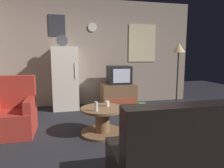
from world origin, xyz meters
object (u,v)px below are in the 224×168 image
at_px(fridge, 66,78).
at_px(wine_glass, 96,106).
at_px(tv_stand, 118,96).
at_px(standing_lamp, 179,53).
at_px(mug_ceramic_white, 107,104).
at_px(crt_tv, 119,75).
at_px(couch, 198,157).
at_px(armchair, 13,114).
at_px(book_stack, 142,105).
at_px(coffee_table, 102,121).

distance_m(fridge, wine_glass, 2.02).
relative_size(fridge, tv_stand, 2.11).
distance_m(standing_lamp, mug_ceramic_white, 2.50).
relative_size(crt_tv, wine_glass, 3.60).
distance_m(fridge, couch, 3.60).
distance_m(standing_lamp, armchair, 3.83).
bearing_deg(wine_glass, couch, -59.32).
xyz_separation_m(fridge, crt_tv, (1.29, -0.18, 0.07)).
distance_m(armchair, couch, 2.86).
height_order(mug_ceramic_white, book_stack, mug_ceramic_white).
distance_m(tv_stand, crt_tv, 0.52).
xyz_separation_m(wine_glass, armchair, (-1.32, 0.51, -0.18)).
distance_m(wine_glass, book_stack, 2.16).
bearing_deg(fridge, crt_tv, -8.11).
height_order(standing_lamp, couch, standing_lamp).
height_order(crt_tv, couch, crt_tv).
distance_m(tv_stand, mug_ceramic_white, 1.64).
distance_m(fridge, crt_tv, 1.30).
bearing_deg(fridge, armchair, -120.98).
bearing_deg(mug_ceramic_white, coffee_table, -139.60).
height_order(coffee_table, book_stack, coffee_table).
xyz_separation_m(fridge, mug_ceramic_white, (0.68, -1.70, -0.26)).
relative_size(fridge, armchair, 1.84).
height_order(fridge, crt_tv, fridge).
height_order(tv_stand, mug_ceramic_white, tv_stand).
relative_size(standing_lamp, book_stack, 7.58).
height_order(fridge, standing_lamp, fridge).
xyz_separation_m(fridge, tv_stand, (1.28, -0.18, -0.45)).
bearing_deg(wine_glass, tv_stand, 65.13).
height_order(crt_tv, standing_lamp, standing_lamp).
bearing_deg(mug_ceramic_white, fridge, 111.82).
height_order(coffee_table, mug_ceramic_white, mug_ceramic_white).
height_order(tv_stand, wine_glass, tv_stand).
bearing_deg(armchair, tv_stand, 30.43).
height_order(mug_ceramic_white, armchair, armchair).
bearing_deg(coffee_table, mug_ceramic_white, 40.40).
xyz_separation_m(tv_stand, couch, (-0.00, -3.15, 0.01)).
bearing_deg(crt_tv, fridge, 171.89).
bearing_deg(book_stack, tv_stand, 162.46).
relative_size(tv_stand, wine_glass, 5.60).
height_order(tv_stand, crt_tv, crt_tv).
bearing_deg(crt_tv, wine_glass, -115.21).
bearing_deg(standing_lamp, couch, -116.81).
bearing_deg(crt_tv, standing_lamp, -12.88).
height_order(wine_glass, mug_ceramic_white, wine_glass).
bearing_deg(mug_ceramic_white, book_stack, 49.28).
bearing_deg(book_stack, mug_ceramic_white, -130.72).
xyz_separation_m(crt_tv, coffee_table, (-0.71, -1.60, -0.60)).
bearing_deg(crt_tv, couch, -90.28).
height_order(crt_tv, coffee_table, crt_tv).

